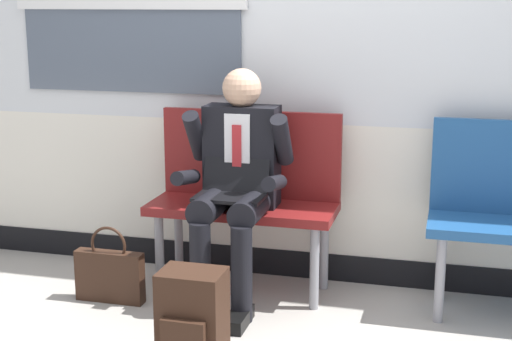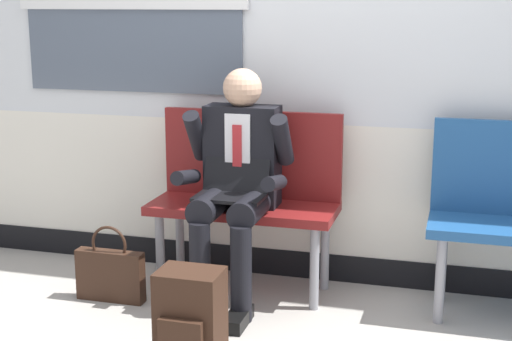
% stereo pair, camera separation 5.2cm
% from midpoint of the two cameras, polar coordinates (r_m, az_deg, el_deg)
% --- Properties ---
extents(ground_plane, '(18.00, 18.00, 0.00)m').
position_cam_midpoint_polar(ground_plane, '(3.89, 1.60, -11.52)').
color(ground_plane, '#9E9991').
extents(station_wall, '(5.67, 0.17, 3.16)m').
position_cam_midpoint_polar(station_wall, '(4.25, 3.99, 12.30)').
color(station_wall, silver).
rests_on(station_wall, ground).
extents(bench_with_person, '(1.04, 0.42, 1.00)m').
position_cam_midpoint_polar(bench_with_person, '(4.18, -0.35, -1.39)').
color(bench_with_person, maroon).
rests_on(bench_with_person, ground).
extents(person_seated, '(0.57, 0.70, 1.26)m').
position_cam_midpoint_polar(person_seated, '(3.96, -1.18, -0.71)').
color(person_seated, black).
rests_on(person_seated, ground).
extents(backpack, '(0.28, 0.25, 0.45)m').
position_cam_midpoint_polar(backpack, '(3.38, -4.63, -11.36)').
color(backpack, '#331E14').
rests_on(backpack, ground).
extents(handbag, '(0.38, 0.08, 0.43)m').
position_cam_midpoint_polar(handbag, '(4.16, -10.75, -7.77)').
color(handbag, '#331E14').
rests_on(handbag, ground).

